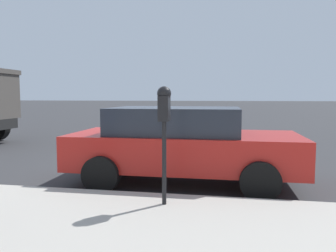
% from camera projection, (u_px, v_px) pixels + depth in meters
% --- Properties ---
extents(ground_plane, '(220.00, 220.00, 0.00)m').
position_uv_depth(ground_plane, '(156.00, 170.00, 7.27)').
color(ground_plane, '#333335').
extents(parking_meter, '(0.21, 0.19, 1.61)m').
position_uv_depth(parking_meter, '(164.00, 115.00, 4.39)').
color(parking_meter, black).
rests_on(parking_meter, sidewalk).
extents(car_red, '(2.04, 4.22, 1.43)m').
position_uv_depth(car_red, '(182.00, 143.00, 6.16)').
color(car_red, '#B21E19').
rests_on(car_red, ground_plane).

